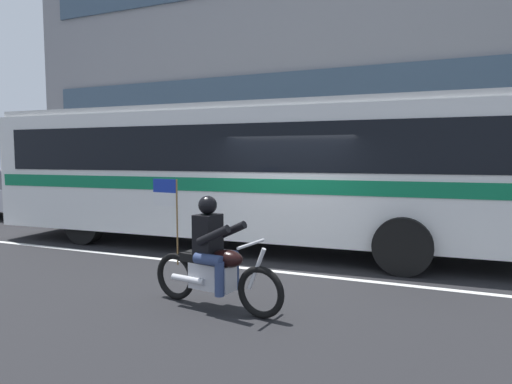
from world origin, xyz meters
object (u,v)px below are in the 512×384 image
(fire_hydrant, at_px, (434,217))
(motorcycle_with_rider, at_px, (214,261))
(transit_bus, at_px, (250,166))
(parked_sedan_curbside, at_px, (14,193))

(fire_hydrant, bearing_deg, motorcycle_with_rider, -112.06)
(transit_bus, relative_size, fire_hydrant, 16.73)
(transit_bus, bearing_deg, motorcycle_with_rider, -74.18)
(motorcycle_with_rider, xyz_separation_m, parked_sedan_curbside, (-10.54, 5.28, 0.18))
(transit_bus, height_order, parked_sedan_curbside, transit_bus)
(parked_sedan_curbside, relative_size, fire_hydrant, 5.88)
(fire_hydrant, bearing_deg, parked_sedan_curbside, -172.52)
(transit_bus, height_order, motorcycle_with_rider, transit_bus)
(parked_sedan_curbside, bearing_deg, fire_hydrant, 7.48)
(motorcycle_with_rider, xyz_separation_m, fire_hydrant, (2.85, 7.04, -0.15))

